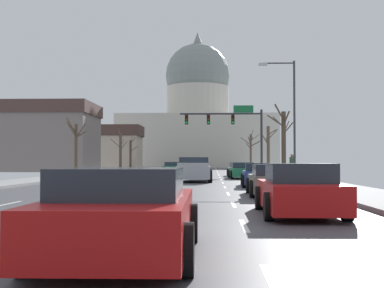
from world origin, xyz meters
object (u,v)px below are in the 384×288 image
(pickup_truck_near_02, at_px, (194,170))
(bicycle_parked, at_px, (282,172))
(street_lamp_right, at_px, (289,108))
(sedan_near_04, at_px, (274,181))
(sedan_near_06, at_px, (123,214))
(sedan_oncoming_01, at_px, (178,166))
(sedan_near_01, at_px, (242,171))
(signal_gantry, at_px, (231,124))
(pedestrian_01, at_px, (292,165))
(sedan_oncoming_00, at_px, (172,167))
(sedan_near_00, at_px, (239,170))
(sedan_near_03, at_px, (260,175))
(sedan_near_05, at_px, (299,191))
(pedestrian_00, at_px, (293,164))

(pickup_truck_near_02, height_order, bicycle_parked, pickup_truck_near_02)
(street_lamp_right, xyz_separation_m, bicycle_parked, (0.07, 4.45, -4.23))
(pickup_truck_near_02, distance_m, sedan_near_04, 13.75)
(sedan_near_06, bearing_deg, pickup_truck_near_02, 89.76)
(bicycle_parked, bearing_deg, sedan_oncoming_01, 107.02)
(sedan_near_01, bearing_deg, sedan_oncoming_01, 102.47)
(signal_gantry, relative_size, sedan_near_04, 1.76)
(pedestrian_01, bearing_deg, sedan_near_01, 129.63)
(sedan_near_04, height_order, sedan_oncoming_00, sedan_near_04)
(sedan_near_06, bearing_deg, street_lamp_right, 76.80)
(signal_gantry, xyz_separation_m, street_lamp_right, (3.15, -16.14, -0.09))
(sedan_oncoming_01, bearing_deg, street_lamp_right, -75.09)
(sedan_oncoming_00, bearing_deg, bicycle_parked, -65.62)
(bicycle_parked, bearing_deg, sedan_near_01, 164.19)
(sedan_near_00, relative_size, pedestrian_01, 2.61)
(street_lamp_right, relative_size, sedan_oncoming_01, 1.65)
(pickup_truck_near_02, xyz_separation_m, pedestrian_01, (6.56, 2.04, 0.35))
(sedan_near_06, bearing_deg, sedan_near_01, 83.73)
(sedan_near_00, xyz_separation_m, sedan_oncoming_01, (-6.86, 24.56, -0.00))
(sedan_near_06, relative_size, sedan_oncoming_00, 0.93)
(pickup_truck_near_02, height_order, sedan_near_03, pickup_truck_near_02)
(sedan_near_05, xyz_separation_m, pedestrian_00, (4.07, 27.19, 0.49))
(signal_gantry, xyz_separation_m, bicycle_parked, (3.21, -11.69, -4.32))
(sedan_near_05, bearing_deg, signal_gantry, 90.39)
(street_lamp_right, height_order, sedan_oncoming_01, street_lamp_right)
(sedan_oncoming_00, xyz_separation_m, pedestrian_01, (9.95, -24.28, 0.51))
(sedan_oncoming_01, bearing_deg, sedan_near_05, -83.35)
(sedan_near_04, bearing_deg, street_lamp_right, 79.17)
(pickup_truck_near_02, distance_m, sedan_near_03, 7.10)
(sedan_near_06, distance_m, sedan_oncoming_01, 62.70)
(sedan_near_00, xyz_separation_m, sedan_near_03, (0.16, -17.84, 0.00))
(sedan_near_05, bearing_deg, sedan_near_04, 88.08)
(sedan_near_05, bearing_deg, sedan_oncoming_00, 98.13)
(sedan_near_00, xyz_separation_m, sedan_near_04, (0.01, -25.06, 0.01))
(pedestrian_01, bearing_deg, street_lamp_right, -104.13)
(sedan_near_05, bearing_deg, sedan_near_01, 89.73)
(sedan_near_01, distance_m, pedestrian_01, 4.95)
(pickup_truck_near_02, bearing_deg, bicycle_parked, 38.77)
(sedan_near_01, relative_size, sedan_near_04, 1.02)
(street_lamp_right, xyz_separation_m, sedan_oncoming_00, (-9.58, 25.74, -4.17))
(signal_gantry, distance_m, sedan_near_01, 11.69)
(street_lamp_right, xyz_separation_m, sedan_near_06, (-6.30, -26.86, -4.13))
(sedan_near_01, xyz_separation_m, sedan_oncoming_01, (-6.75, 30.50, -0.00))
(signal_gantry, xyz_separation_m, sedan_near_04, (0.49, -30.01, -4.24))
(sedan_near_03, xyz_separation_m, pedestrian_00, (3.68, 12.76, 0.51))
(street_lamp_right, height_order, sedan_near_00, street_lamp_right)
(sedan_near_05, relative_size, sedan_near_06, 1.06)
(sedan_oncoming_01, height_order, pedestrian_00, pedestrian_00)
(sedan_oncoming_00, bearing_deg, pedestrian_00, -61.27)
(pickup_truck_near_02, bearing_deg, signal_gantry, 79.68)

